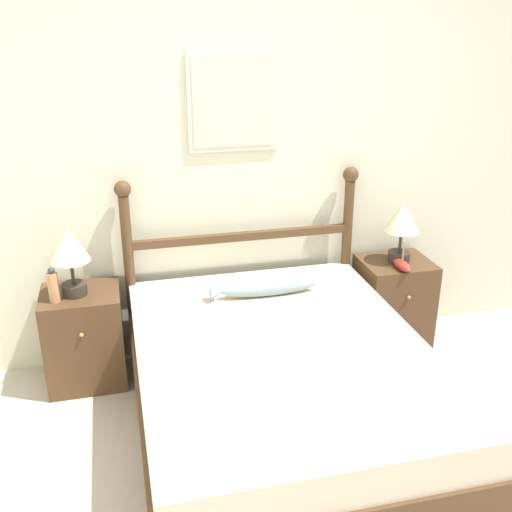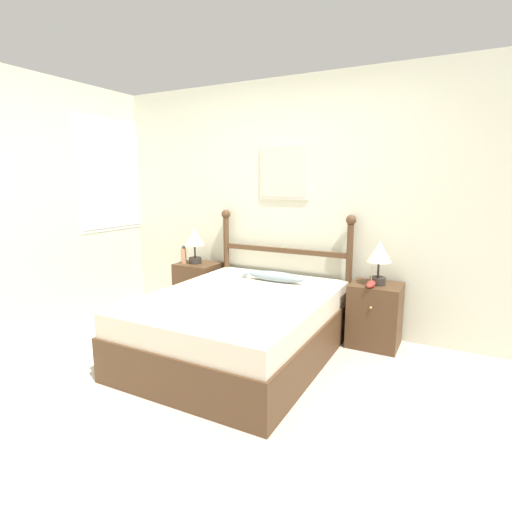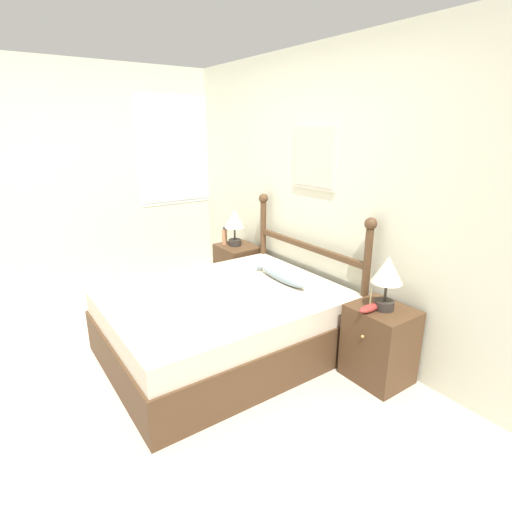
# 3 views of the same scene
# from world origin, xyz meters

# --- Properties ---
(ground_plane) EXTENTS (16.00, 16.00, 0.00)m
(ground_plane) POSITION_xyz_m (0.00, 0.00, 0.00)
(ground_plane) COLOR #B7AD9E
(wall_back) EXTENTS (6.40, 0.08, 2.55)m
(wall_back) POSITION_xyz_m (-0.00, 1.73, 1.28)
(wall_back) COLOR beige
(wall_back) RESTS_ON ground_plane
(wall_left) EXTENTS (0.08, 6.40, 2.55)m
(wall_left) POSITION_xyz_m (-2.13, 0.03, 1.28)
(wall_left) COLOR beige
(wall_left) RESTS_ON ground_plane
(bed) EXTENTS (1.47, 1.90, 0.55)m
(bed) POSITION_xyz_m (-0.02, 0.70, 0.27)
(bed) COLOR #4C331E
(bed) RESTS_ON ground_plane
(headboard) EXTENTS (1.51, 0.10, 1.21)m
(headboard) POSITION_xyz_m (-0.02, 1.62, 0.70)
(headboard) COLOR #4C331E
(headboard) RESTS_ON ground_plane
(nightstand_left) EXTENTS (0.45, 0.41, 0.59)m
(nightstand_left) POSITION_xyz_m (-1.03, 1.47, 0.30)
(nightstand_left) COLOR #4C331E
(nightstand_left) RESTS_ON ground_plane
(nightstand_right) EXTENTS (0.45, 0.41, 0.59)m
(nightstand_right) POSITION_xyz_m (0.98, 1.47, 0.30)
(nightstand_right) COLOR #4C331E
(nightstand_right) RESTS_ON ground_plane
(table_lamp_left) EXTENTS (0.22, 0.22, 0.41)m
(table_lamp_left) POSITION_xyz_m (-1.05, 1.46, 0.87)
(table_lamp_left) COLOR #2D2823
(table_lamp_left) RESTS_ON nightstand_left
(table_lamp_right) EXTENTS (0.22, 0.22, 0.41)m
(table_lamp_right) POSITION_xyz_m (0.99, 1.47, 0.87)
(table_lamp_right) COLOR #2D2823
(table_lamp_right) RESTS_ON nightstand_right
(bottle) EXTENTS (0.06, 0.06, 0.21)m
(bottle) POSITION_xyz_m (-1.15, 1.38, 0.69)
(bottle) COLOR tan
(bottle) RESTS_ON nightstand_left
(model_boat) EXTENTS (0.08, 0.20, 0.19)m
(model_boat) POSITION_xyz_m (0.95, 1.35, 0.62)
(model_boat) COLOR maroon
(model_boat) RESTS_ON nightstand_right
(fish_pillow) EXTENTS (0.64, 0.10, 0.10)m
(fish_pillow) POSITION_xyz_m (0.03, 1.26, 0.60)
(fish_pillow) COLOR #8499A3
(fish_pillow) RESTS_ON bed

